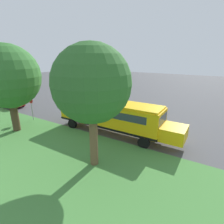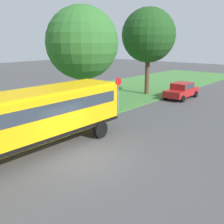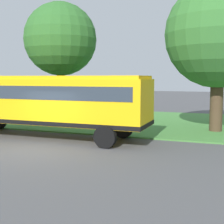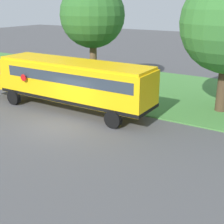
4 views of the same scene
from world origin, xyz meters
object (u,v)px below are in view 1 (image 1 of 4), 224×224
object	(u,v)px
car_red_nearest	(10,101)
stop_sign	(32,106)
oak_tree_beside_bus	(90,84)
oak_tree_roadside_mid	(8,76)
school_bus	(111,114)

from	to	relation	value
car_red_nearest	stop_sign	bearing A→B (deg)	-102.85
car_red_nearest	oak_tree_beside_bus	size ratio (longest dim) A/B	0.54
oak_tree_roadside_mid	car_red_nearest	bearing A→B (deg)	64.04
car_red_nearest	stop_sign	distance (m)	8.14
oak_tree_roadside_mid	stop_sign	size ratio (longest dim) A/B	3.06
school_bus	oak_tree_roadside_mid	bearing A→B (deg)	119.06
school_bus	oak_tree_roadside_mid	world-z (taller)	oak_tree_roadside_mid
oak_tree_roadside_mid	stop_sign	distance (m)	4.80
school_bus	car_red_nearest	xyz separation A→B (m)	(-0.11, 17.49, -1.05)
school_bus	oak_tree_roadside_mid	distance (m)	10.11
school_bus	oak_tree_roadside_mid	xyz separation A→B (m)	(-4.60, 8.27, 3.57)
car_red_nearest	school_bus	bearing A→B (deg)	-89.63
car_red_nearest	oak_tree_roadside_mid	xyz separation A→B (m)	(-4.49, -9.21, 4.62)
car_red_nearest	stop_sign	size ratio (longest dim) A/B	1.61
oak_tree_beside_bus	car_red_nearest	bearing A→B (deg)	75.24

